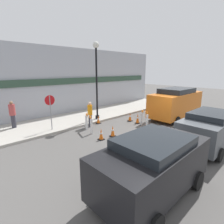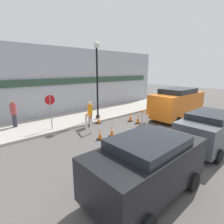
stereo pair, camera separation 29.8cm
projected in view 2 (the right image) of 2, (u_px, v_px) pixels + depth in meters
The scene contains 17 objects.
ground_plane at pixel (166, 134), 10.38m from camera, with size 60.00×60.00×0.00m, color #565451.
sidewalk_slab at pixel (100, 113), 14.95m from camera, with size 18.00×3.72×0.14m.
storefront_facade at pixel (86, 81), 15.71m from camera, with size 18.00×0.22×5.50m.
streetlamp_post at pixel (97, 71), 12.34m from camera, with size 0.44×0.44×5.46m.
stop_sign at pixel (50, 106), 10.54m from camera, with size 0.60×0.06×2.12m.
barricade_0 at pixel (88, 122), 10.70m from camera, with size 0.40×0.95×1.07m.
barricade_1 at pixel (144, 118), 11.65m from camera, with size 0.38×0.73×1.06m.
traffic_cone_0 at pixel (112, 131), 9.94m from camera, with size 0.30×0.30×0.67m.
traffic_cone_1 at pixel (130, 117), 12.87m from camera, with size 0.30×0.30×0.66m.
traffic_cone_2 at pixel (138, 119), 12.31m from camera, with size 0.30×0.30×0.73m.
traffic_cone_3 at pixel (100, 134), 9.50m from camera, with size 0.30×0.30×0.63m.
traffic_cone_4 at pixel (99, 120), 12.37m from camera, with size 0.30×0.30×0.58m.
person_worker at pixel (90, 113), 11.60m from camera, with size 0.44×0.44×1.69m.
person_pedestrian at pixel (14, 113), 11.05m from camera, with size 0.43×0.43×1.70m.
parked_car_0 at pixel (147, 163), 5.18m from camera, with size 3.92×2.00×1.83m.
parked_car_1 at pixel (210, 128), 8.38m from camera, with size 4.08×1.90×1.77m.
work_van at pixel (177, 102), 13.40m from camera, with size 5.05×2.15×2.35m.
Camera 2 is at (-8.95, -5.09, 3.73)m, focal length 28.00 mm.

